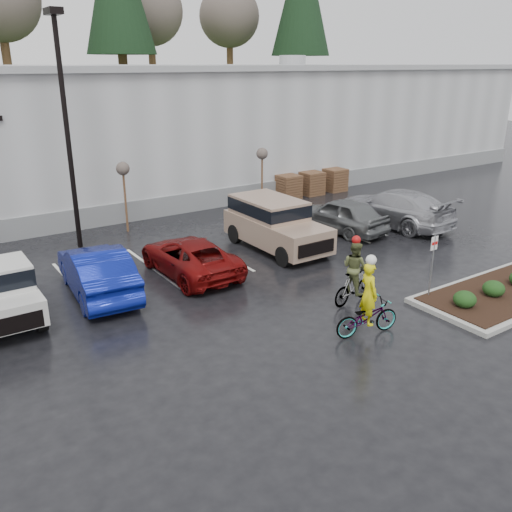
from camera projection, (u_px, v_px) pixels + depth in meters
ground at (346, 332)px, 15.58m from camera, size 120.00×120.00×0.00m
warehouse at (90, 130)px, 31.53m from camera, size 60.50×15.50×7.20m
wooded_ridge at (11, 113)px, 49.72m from camera, size 80.00×25.00×6.00m
lamppost at (64, 108)px, 20.93m from camera, size 0.50×1.00×9.22m
sapling_mid at (123, 172)px, 24.03m from camera, size 0.60×0.60×3.20m
sapling_east at (262, 157)px, 27.97m from camera, size 0.60×0.60×3.20m
pallet_stack_a at (288, 187)px, 30.76m from camera, size 1.20×1.20×1.35m
pallet_stack_b at (311, 183)px, 31.65m from camera, size 1.20×1.20×1.35m
pallet_stack_c at (334, 180)px, 32.60m from camera, size 1.20×1.20×1.35m
shrub_a at (465, 299)px, 16.76m from camera, size 0.70×0.70×0.52m
shrub_b at (494, 289)px, 17.55m from camera, size 0.70×0.70×0.52m
fire_lane_sign at (433, 259)px, 17.26m from camera, size 0.30×0.05×2.20m
car_blue at (97, 271)px, 17.92m from camera, size 2.16×5.10×1.64m
car_red at (190, 257)px, 19.69m from camera, size 2.25×4.86×1.35m
suv_tan at (277, 225)px, 22.20m from camera, size 2.20×5.10×2.06m
car_grey at (341, 215)px, 24.68m from camera, size 2.36×4.80×1.57m
car_far_silver at (394, 207)px, 25.64m from camera, size 2.93×6.12×1.72m
cyclist_hivis at (367, 310)px, 15.25m from camera, size 2.08×1.06×2.40m
cyclist_olive at (354, 279)px, 17.27m from camera, size 1.80×0.89×2.27m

